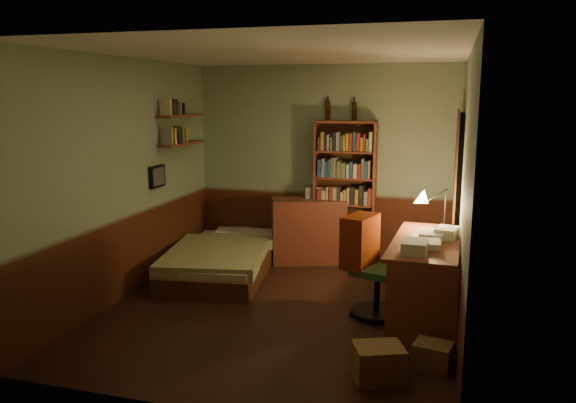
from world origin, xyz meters
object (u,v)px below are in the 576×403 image
(bed, at_px, (223,249))
(cardboard_box_b, at_px, (433,355))
(office_chair, at_px, (377,273))
(cardboard_box_a, at_px, (379,363))
(dresser, at_px, (308,230))
(desk_lamp, at_px, (446,200))
(mini_stereo, at_px, (315,192))
(desk, at_px, (425,281))
(bookshelf, at_px, (344,193))

(bed, xyz_separation_m, cardboard_box_b, (2.62, -1.85, -0.20))
(office_chair, bearing_deg, cardboard_box_b, -42.42)
(cardboard_box_a, xyz_separation_m, cardboard_box_b, (0.40, 0.33, -0.04))
(dresser, relative_size, desk_lamp, 1.61)
(mini_stereo, height_order, office_chair, mini_stereo)
(desk, distance_m, cardboard_box_b, 1.03)
(bed, distance_m, dresser, 1.21)
(desk_lamp, relative_size, cardboard_box_b, 2.01)
(cardboard_box_a, bearing_deg, office_chair, 97.97)
(dresser, xyz_separation_m, mini_stereo, (0.06, 0.12, 0.50))
(desk, relative_size, cardboard_box_b, 5.17)
(bookshelf, bearing_deg, bed, -150.39)
(desk_lamp, height_order, cardboard_box_a, desk_lamp)
(desk, distance_m, office_chair, 0.47)
(cardboard_box_b, bearing_deg, desk, 97.01)
(cardboard_box_a, bearing_deg, mini_stereo, 112.07)
(mini_stereo, height_order, desk_lamp, desk_lamp)
(dresser, bearing_deg, bookshelf, -10.18)
(cardboard_box_b, bearing_deg, office_chair, 120.67)
(desk, bearing_deg, desk_lamp, 78.97)
(mini_stereo, xyz_separation_m, cardboard_box_b, (1.66, -2.77, -0.82))
(mini_stereo, relative_size, bookshelf, 0.15)
(bed, xyz_separation_m, office_chair, (2.03, -0.86, 0.14))
(dresser, height_order, cardboard_box_a, dresser)
(cardboard_box_a, distance_m, cardboard_box_b, 0.52)
(bed, relative_size, desk, 1.33)
(dresser, bearing_deg, cardboard_box_a, -86.70)
(mini_stereo, bearing_deg, bookshelf, -25.12)
(bookshelf, relative_size, office_chair, 2.10)
(mini_stereo, xyz_separation_m, desk, (1.54, -1.79, -0.52))
(office_chair, xyz_separation_m, cardboard_box_a, (0.18, -1.32, -0.31))
(bookshelf, bearing_deg, mini_stereo, 171.16)
(bed, bearing_deg, bookshelf, 25.29)
(desk_lamp, bearing_deg, office_chair, -128.73)
(dresser, bearing_deg, cardboard_box_b, -77.56)
(bookshelf, xyz_separation_m, desk, (1.13, -1.75, -0.53))
(bed, height_order, mini_stereo, mini_stereo)
(cardboard_box_b, bearing_deg, desk_lamp, 88.82)
(bed, bearing_deg, cardboard_box_a, -52.09)
(dresser, relative_size, desk, 0.63)
(dresser, relative_size, cardboard_box_a, 2.55)
(mini_stereo, distance_m, office_chair, 2.14)
(office_chair, distance_m, cardboard_box_a, 1.37)
(dresser, xyz_separation_m, cardboard_box_b, (1.72, -2.64, -0.32))
(desk, distance_m, cardboard_box_a, 1.37)
(bed, height_order, cardboard_box_b, bed)
(desk_lamp, distance_m, office_chair, 1.10)
(bed, relative_size, cardboard_box_b, 6.89)
(office_chair, bearing_deg, mini_stereo, 137.95)
(mini_stereo, relative_size, office_chair, 0.31)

